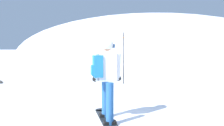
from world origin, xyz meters
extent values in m
plane|color=white|center=(0.00, 0.00, 0.00)|extent=(300.00, 300.00, 0.00)
ellipsoid|color=white|center=(4.04, 30.63, 0.00)|extent=(40.06, 36.05, 12.92)
cube|color=black|center=(0.14, -0.26, 0.01)|extent=(0.70, 1.58, 0.02)
cylinder|color=black|center=(-0.07, 0.49, 0.01)|extent=(0.28, 0.28, 0.02)
cube|color=black|center=(0.08, -0.03, 0.05)|extent=(0.28, 0.20, 0.06)
cube|color=black|center=(0.21, -0.49, 0.05)|extent=(0.28, 0.20, 0.06)
cylinder|color=#235699|center=(0.08, -0.03, 0.43)|extent=(0.15, 0.15, 0.82)
cylinder|color=#235699|center=(0.21, -0.49, 0.43)|extent=(0.15, 0.15, 0.82)
cube|color=silver|center=(0.14, -0.26, 1.13)|extent=(0.41, 0.31, 0.58)
cylinder|color=silver|center=(-0.08, -0.33, 1.13)|extent=(0.14, 0.20, 0.57)
cylinder|color=silver|center=(0.36, -0.20, 1.13)|extent=(0.14, 0.20, 0.57)
sphere|color=black|center=(-0.11, -0.29, 0.88)|extent=(0.11, 0.11, 0.11)
sphere|color=black|center=(0.37, -0.16, 0.88)|extent=(0.11, 0.11, 0.11)
cube|color=teal|center=(-0.05, -0.32, 1.15)|extent=(0.25, 0.32, 0.44)
cube|color=teal|center=(-0.15, -0.35, 1.07)|extent=(0.11, 0.21, 0.20)
sphere|color=#9E7051|center=(0.14, -0.26, 1.56)|extent=(0.21, 0.21, 0.21)
sphere|color=silver|center=(0.14, -0.26, 1.59)|extent=(0.25, 0.25, 0.25)
cube|color=navy|center=(0.27, -0.23, 1.56)|extent=(0.08, 0.17, 0.08)
cylinder|color=black|center=(0.44, 4.51, 1.06)|extent=(0.04, 0.04, 2.12)
cylinder|color=orange|center=(0.44, 4.51, 1.94)|extent=(0.20, 0.20, 0.02)
cone|color=black|center=(0.44, 4.51, 2.16)|extent=(0.04, 0.04, 0.08)
camera|label=1|loc=(0.51, -4.70, 1.53)|focal=35.12mm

